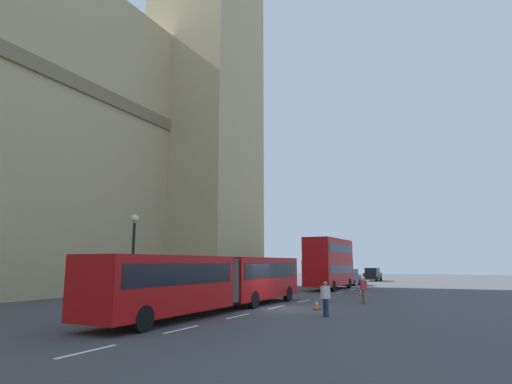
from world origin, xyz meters
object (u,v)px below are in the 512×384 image
sedan_lead (349,277)px  street_lamp (133,254)px  articulated_bus (217,278)px  sedan_trailing (373,274)px  traffic_cone_east (361,292)px  pedestrian_by_kerb (364,289)px  traffic_cone_west (317,304)px  double_decker_bus (329,261)px  pedestrian_near_cones (325,297)px  traffic_cone_middle (327,297)px

sedan_lead → street_lamp: street_lamp is taller
sedan_lead → articulated_bus: bearing=-179.6°
sedan_trailing → traffic_cone_east: 28.02m
articulated_bus → pedestrian_by_kerb: bearing=-37.2°
articulated_bus → sedan_trailing: articulated_bus is taller
sedan_trailing → traffic_cone_west: 39.15m
traffic_cone_east → pedestrian_by_kerb: bearing=-166.1°
sedan_lead → double_decker_bus: bearing=-178.7°
sedan_trailing → traffic_cone_east: sedan_trailing is taller
articulated_bus → traffic_cone_east: bearing=-17.1°
articulated_bus → double_decker_bus: size_ratio=1.93×
articulated_bus → sedan_lead: articulated_bus is taller
articulated_bus → pedestrian_near_cones: 5.98m
articulated_bus → sedan_trailing: bearing=0.1°
sedan_lead → pedestrian_by_kerb: bearing=-163.5°
traffic_cone_middle → traffic_cone_east: bearing=-8.0°
articulated_bus → pedestrian_by_kerb: (8.02, -6.09, -0.83)m
double_decker_bus → pedestrian_by_kerb: bearing=-154.8°
traffic_cone_west → street_lamp: size_ratio=0.11×
articulated_bus → traffic_cone_middle: articulated_bus is taller
double_decker_bus → traffic_cone_west: 18.35m
sedan_lead → sedan_trailing: same height
sedan_trailing → pedestrian_near_cones: size_ratio=2.60×
sedan_lead → pedestrian_near_cones: (-28.79, -6.09, -0.00)m
pedestrian_by_kerb → traffic_cone_west: bearing=161.1°
traffic_cone_middle → pedestrian_by_kerb: size_ratio=0.34×
pedestrian_near_cones → traffic_cone_middle: bearing=16.7°
traffic_cone_west → traffic_cone_middle: size_ratio=1.00×
sedan_trailing → pedestrian_near_cones: 42.20m
pedestrian_near_cones → street_lamp: bearing=101.6°
sedan_trailing → pedestrian_by_kerb: size_ratio=2.60×
sedan_lead → traffic_cone_west: bearing=-169.8°
street_lamp → traffic_cone_west: bearing=-60.8°
articulated_bus → traffic_cone_middle: (8.20, -3.58, -1.46)m
street_lamp → pedestrian_by_kerb: 14.54m
sedan_trailing → pedestrian_by_kerb: (-34.18, -6.14, -0.00)m
articulated_bus → traffic_cone_middle: size_ratio=30.18×
pedestrian_by_kerb → pedestrian_near_cones: bearing=178.6°
street_lamp → pedestrian_near_cones: size_ratio=3.12×
double_decker_bus → sedan_lead: 8.46m
double_decker_bus → articulated_bus: bearing=-180.0°
traffic_cone_west → street_lamp: (-5.03, 8.99, 2.77)m
traffic_cone_middle → pedestrian_by_kerb: (-0.19, -2.51, 0.63)m
street_lamp → traffic_cone_middle: bearing=-39.2°
traffic_cone_west → pedestrian_by_kerb: bearing=-18.9°
traffic_cone_west → traffic_cone_east: (11.23, 0.00, 0.00)m
sedan_lead → traffic_cone_west: size_ratio=7.59×
sedan_lead → pedestrian_by_kerb: (-21.20, -6.28, -0.00)m
street_lamp → articulated_bus: bearing=-69.2°
traffic_cone_middle → sedan_lead: bearing=10.2°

